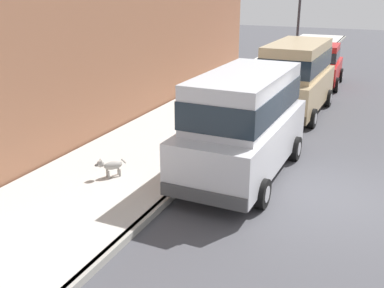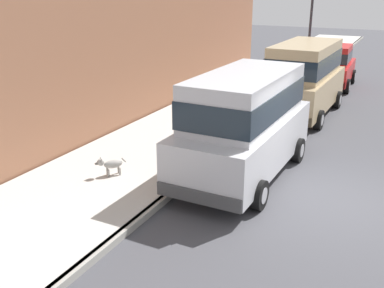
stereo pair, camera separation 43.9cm
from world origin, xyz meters
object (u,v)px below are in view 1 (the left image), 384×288
object	(u,v)px
car_tan_van	(296,75)
car_red_hatchback	(320,64)
street_lamp	(299,17)
dog_grey	(110,165)
car_silver_van	(244,120)

from	to	relation	value
car_tan_van	car_red_hatchback	xyz separation A→B (m)	(0.04, 5.04, -0.42)
car_red_hatchback	car_tan_van	bearing A→B (deg)	-90.50
street_lamp	dog_grey	bearing A→B (deg)	-95.36
dog_grey	car_silver_van	bearing A→B (deg)	32.94
car_red_hatchback	street_lamp	distance (m)	2.76
street_lamp	car_red_hatchback	bearing A→B (deg)	-45.74
car_tan_van	dog_grey	size ratio (longest dim) A/B	8.10
car_silver_van	dog_grey	distance (m)	3.33
car_tan_van	car_red_hatchback	bearing A→B (deg)	89.50
car_red_hatchback	street_lamp	bearing A→B (deg)	134.26
car_silver_van	dog_grey	xyz separation A→B (m)	(-2.67, -1.73, -0.97)
car_silver_van	street_lamp	world-z (taller)	street_lamp
street_lamp	car_silver_van	bearing A→B (deg)	-83.86
car_red_hatchback	dog_grey	size ratio (longest dim) A/B	6.32
car_tan_van	car_red_hatchback	size ratio (longest dim) A/B	1.28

